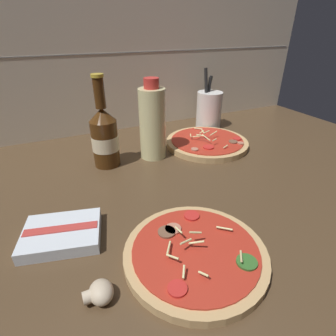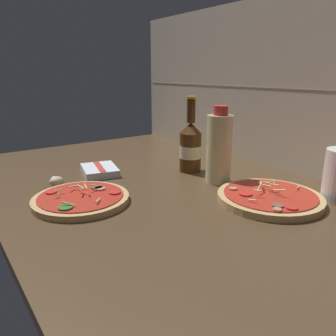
{
  "view_description": "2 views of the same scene",
  "coord_description": "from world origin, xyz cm",
  "px_view_note": "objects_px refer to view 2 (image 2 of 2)",
  "views": [
    {
      "loc": [
        -27.2,
        -51.64,
        38.38
      ],
      "look_at": [
        -2.1,
        1.7,
        6.2
      ],
      "focal_mm": 28.0,
      "sensor_mm": 36.0,
      "label": 1
    },
    {
      "loc": [
        69.0,
        -52.32,
        35.33
      ],
      "look_at": [
        -3.72,
        0.5,
        8.94
      ],
      "focal_mm": 35.0,
      "sensor_mm": 36.0,
      "label": 2
    }
  ],
  "objects_px": {
    "dish_towel": "(100,170)",
    "pizza_near": "(81,199)",
    "pizza_far": "(269,197)",
    "mushroom_left": "(56,181)",
    "oil_bottle": "(220,148)",
    "beer_bottle": "(190,146)"
  },
  "relations": [
    {
      "from": "dish_towel",
      "to": "pizza_near",
      "type": "bearing_deg",
      "value": -35.54
    },
    {
      "from": "pizza_far",
      "to": "mushroom_left",
      "type": "relative_size",
      "value": 6.13
    },
    {
      "from": "oil_bottle",
      "to": "dish_towel",
      "type": "height_order",
      "value": "oil_bottle"
    },
    {
      "from": "pizza_near",
      "to": "dish_towel",
      "type": "xyz_separation_m",
      "value": [
        -0.21,
        0.15,
        0.0
      ]
    },
    {
      "from": "oil_bottle",
      "to": "mushroom_left",
      "type": "distance_m",
      "value": 0.5
    },
    {
      "from": "oil_bottle",
      "to": "dish_towel",
      "type": "bearing_deg",
      "value": -138.83
    },
    {
      "from": "pizza_near",
      "to": "beer_bottle",
      "type": "distance_m",
      "value": 0.42
    },
    {
      "from": "beer_bottle",
      "to": "dish_towel",
      "type": "distance_m",
      "value": 0.32
    },
    {
      "from": "beer_bottle",
      "to": "oil_bottle",
      "type": "xyz_separation_m",
      "value": [
        0.15,
        -0.01,
        0.02
      ]
    },
    {
      "from": "beer_bottle",
      "to": "mushroom_left",
      "type": "xyz_separation_m",
      "value": [
        -0.11,
        -0.42,
        -0.07
      ]
    },
    {
      "from": "pizza_near",
      "to": "oil_bottle",
      "type": "relative_size",
      "value": 1.06
    },
    {
      "from": "pizza_near",
      "to": "beer_bottle",
      "type": "bearing_deg",
      "value": 97.29
    },
    {
      "from": "pizza_near",
      "to": "mushroom_left",
      "type": "relative_size",
      "value": 5.61
    },
    {
      "from": "pizza_near",
      "to": "oil_bottle",
      "type": "xyz_separation_m",
      "value": [
        0.09,
        0.41,
        0.1
      ]
    },
    {
      "from": "oil_bottle",
      "to": "mushroom_left",
      "type": "bearing_deg",
      "value": -122.0
    },
    {
      "from": "pizza_near",
      "to": "mushroom_left",
      "type": "bearing_deg",
      "value": -176.54
    },
    {
      "from": "mushroom_left",
      "to": "oil_bottle",
      "type": "bearing_deg",
      "value": 58.0
    },
    {
      "from": "pizza_far",
      "to": "beer_bottle",
      "type": "height_order",
      "value": "beer_bottle"
    },
    {
      "from": "pizza_far",
      "to": "mushroom_left",
      "type": "bearing_deg",
      "value": -137.38
    },
    {
      "from": "pizza_near",
      "to": "mushroom_left",
      "type": "distance_m",
      "value": 0.17
    },
    {
      "from": "pizza_far",
      "to": "beer_bottle",
      "type": "relative_size",
      "value": 1.08
    },
    {
      "from": "oil_bottle",
      "to": "mushroom_left",
      "type": "relative_size",
      "value": 5.27
    }
  ]
}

